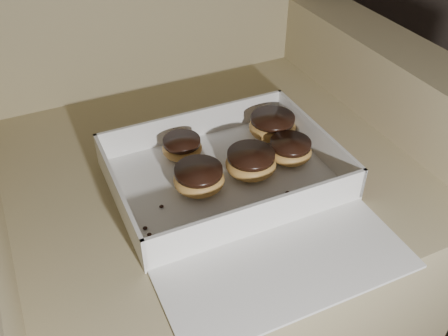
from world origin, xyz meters
TOP-DOWN VIEW (x-y plane):
  - armchair at (0.64, 0.48)m, footprint 0.92×0.78m
  - bakery_box at (0.65, 0.30)m, footprint 0.37×0.43m
  - donut_a at (0.77, 0.34)m, footprint 0.08×0.08m
  - donut_b at (0.60, 0.33)m, footprint 0.08×0.08m
  - donut_c at (0.61, 0.42)m, footprint 0.07×0.07m
  - donut_d at (0.78, 0.41)m, footprint 0.09×0.09m
  - donut_e at (0.69, 0.33)m, footprint 0.08×0.08m
  - crumb_a at (0.72, 0.26)m, footprint 0.01×0.01m
  - crumb_b at (0.49, 0.28)m, footprint 0.01×0.01m
  - crumb_c at (0.53, 0.31)m, footprint 0.01×0.01m
  - crumb_d at (0.70, 0.32)m, footprint 0.01×0.01m
  - crumb_e at (0.49, 0.26)m, footprint 0.01×0.01m

SIDE VIEW (x-z plane):
  - armchair at x=0.64m, z-range -0.18..0.78m
  - crumb_a at x=0.72m, z-range 0.44..0.44m
  - crumb_b at x=0.49m, z-range 0.44..0.44m
  - crumb_c at x=0.53m, z-range 0.44..0.44m
  - crumb_d at x=0.70m, z-range 0.44..0.44m
  - crumb_e at x=0.49m, z-range 0.44..0.44m
  - bakery_box at x=0.65m, z-range 0.41..0.47m
  - donut_c at x=0.61m, z-range 0.44..0.47m
  - donut_a at x=0.77m, z-range 0.44..0.48m
  - donut_b at x=0.60m, z-range 0.44..0.48m
  - donut_e at x=0.69m, z-range 0.44..0.48m
  - donut_d at x=0.78m, z-range 0.44..0.48m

